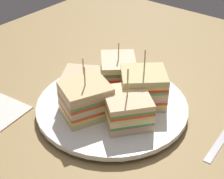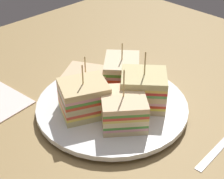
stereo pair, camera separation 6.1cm
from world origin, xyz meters
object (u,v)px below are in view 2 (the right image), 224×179
sandwich_wedge_2 (86,84)px  sandwich_wedge_3 (84,98)px  sandwich_wedge_1 (122,74)px  sandwich_wedge_0 (143,90)px  plate (112,106)px  sandwich_wedge_4 (123,109)px

sandwich_wedge_2 → sandwich_wedge_3: sandwich_wedge_3 is taller
sandwich_wedge_1 → sandwich_wedge_3: 10.46cm
sandwich_wedge_2 → sandwich_wedge_3: 5.61cm
sandwich_wedge_0 → sandwich_wedge_3: size_ratio=1.09×
plate → sandwich_wedge_1: 6.72cm
sandwich_wedge_1 → sandwich_wedge_4: sandwich_wedge_4 is taller
plate → sandwich_wedge_1: bearing=25.8°
sandwich_wedge_0 → plate: bearing=-0.1°
sandwich_wedge_1 → sandwich_wedge_3: (-10.41, -1.04, -0.04)cm
sandwich_wedge_1 → sandwich_wedge_3: size_ratio=1.02×
plate → sandwich_wedge_3: (-5.39, 1.39, 3.72)cm
sandwich_wedge_0 → sandwich_wedge_4: sandwich_wedge_0 is taller
sandwich_wedge_0 → sandwich_wedge_3: (-9.09, 5.56, -0.15)cm
plate → sandwich_wedge_4: (-2.35, -5.05, 3.30)cm
sandwich_wedge_3 → sandwich_wedge_4: size_ratio=0.93×
sandwich_wedge_0 → sandwich_wedge_3: bearing=17.0°
sandwich_wedge_2 → sandwich_wedge_4: sandwich_wedge_4 is taller
plate → sandwich_wedge_0: (3.69, -4.17, 3.88)cm
plate → sandwich_wedge_2: sandwich_wedge_2 is taller
sandwich_wedge_3 → sandwich_wedge_4: 7.14cm
sandwich_wedge_4 → plate: bearing=14.3°
sandwich_wedge_0 → sandwich_wedge_1: 6.73cm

